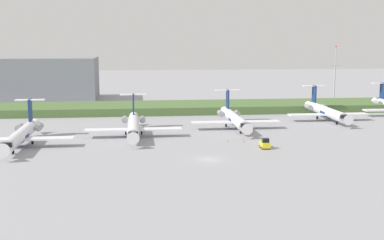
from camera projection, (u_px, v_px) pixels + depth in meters
ground_plane at (192, 131)px, 127.80m from camera, size 500.00×500.00×0.00m
grass_berm at (180, 108)px, 162.99m from camera, size 320.00×20.00×2.42m
regional_jet_second at (21, 134)px, 110.30m from camera, size 22.81×31.00×9.00m
regional_jet_third at (133, 125)px, 121.69m from camera, size 22.81×31.00×9.00m
regional_jet_fourth at (235, 118)px, 132.34m from camera, size 22.81×31.00×9.00m
regional_jet_fifth at (326, 111)px, 145.45m from camera, size 22.81×31.00×9.00m
antenna_mast at (335, 79)px, 184.81m from camera, size 4.40×0.50×20.44m
distant_hangar at (4, 79)px, 190.78m from camera, size 69.17×22.62×15.97m
baggage_tug at (265, 144)px, 108.04m from camera, size 1.72×3.20×2.30m
safety_cone_front_marker at (227, 141)px, 115.02m from camera, size 0.44×0.44×0.55m
safety_cone_mid_marker at (243, 141)px, 114.90m from camera, size 0.44×0.44×0.55m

